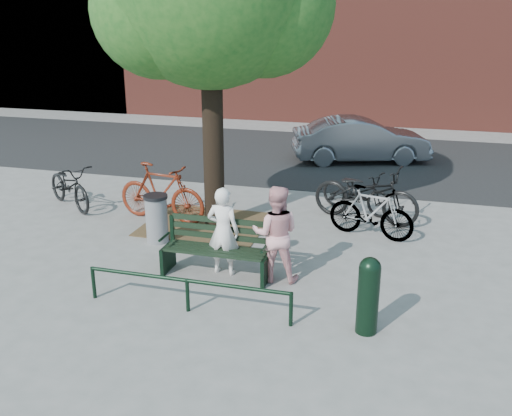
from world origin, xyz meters
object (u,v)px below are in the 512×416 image
(person_right, at_px, (276,234))
(litter_bin, at_px, (157,218))
(bicycle_c, at_px, (357,191))
(parked_car, at_px, (361,140))
(bollard, at_px, (368,293))
(person_left, at_px, (223,231))
(park_bench, at_px, (217,247))

(person_right, relative_size, litter_bin, 1.71)
(person_right, height_order, bicycle_c, person_right)
(bicycle_c, xyz_separation_m, parked_car, (-0.38, 4.46, 0.18))
(bicycle_c, bearing_deg, parked_car, 31.72)
(bollard, height_order, litter_bin, bollard)
(parked_car, bearing_deg, bollard, 167.79)
(bicycle_c, bearing_deg, bollard, -145.33)
(bicycle_c, bearing_deg, person_left, -178.34)
(person_left, bearing_deg, parked_car, -96.69)
(person_right, height_order, litter_bin, person_right)
(park_bench, xyz_separation_m, person_right, (0.95, 0.07, 0.30))
(person_left, relative_size, parked_car, 0.38)
(person_right, height_order, parked_car, person_right)
(person_right, bearing_deg, bicycle_c, -112.14)
(park_bench, bearing_deg, parked_car, 80.09)
(person_left, relative_size, bicycle_c, 0.85)
(bollard, relative_size, bicycle_c, 0.63)
(person_right, relative_size, bollard, 1.45)
(park_bench, height_order, bicycle_c, park_bench)
(person_right, bearing_deg, litter_bin, -29.88)
(park_bench, distance_m, bollard, 2.76)
(person_left, height_order, bicycle_c, person_left)
(person_right, height_order, bollard, person_right)
(bollard, distance_m, litter_bin, 4.60)
(person_left, height_order, person_right, person_right)
(bicycle_c, relative_size, parked_car, 0.45)
(park_bench, bearing_deg, person_left, 41.02)
(park_bench, bearing_deg, litter_bin, 146.39)
(person_left, xyz_separation_m, person_right, (0.87, -0.00, 0.05))
(bollard, bearing_deg, bicycle_c, 97.85)
(person_left, relative_size, litter_bin, 1.61)
(parked_car, bearing_deg, person_right, 157.91)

